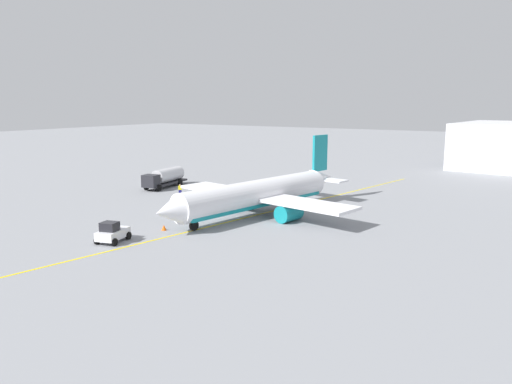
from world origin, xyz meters
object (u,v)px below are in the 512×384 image
at_px(pushback_tug, 112,233).
at_px(safety_cone_nose, 164,228).
at_px(airplane, 259,195).
at_px(refueling_worker, 180,190).
at_px(fuel_tanker, 165,177).

relative_size(pushback_tug, safety_cone_nose, 6.27).
height_order(airplane, refueling_worker, airplane).
xyz_separation_m(fuel_tanker, refueling_worker, (4.09, 6.84, -0.90)).
bearing_deg(safety_cone_nose, airplane, 158.47).
distance_m(pushback_tug, safety_cone_nose, 6.54).
xyz_separation_m(pushback_tug, safety_cone_nose, (-6.38, 1.23, -0.69)).
bearing_deg(fuel_tanker, pushback_tug, 32.97).
height_order(pushback_tug, refueling_worker, pushback_tug).
xyz_separation_m(fuel_tanker, pushback_tug, (27.84, 18.06, -0.71)).
relative_size(refueling_worker, safety_cone_nose, 2.69).
distance_m(fuel_tanker, safety_cone_nose, 28.88).
bearing_deg(airplane, pushback_tug, -18.05).
relative_size(airplane, fuel_tanker, 3.15).
xyz_separation_m(pushback_tug, refueling_worker, (-23.74, -11.22, -0.19)).
height_order(airplane, fuel_tanker, airplane).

